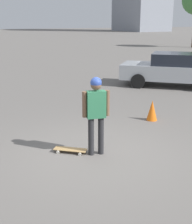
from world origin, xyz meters
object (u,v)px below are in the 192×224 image
(person, at_px, (96,108))
(skateboard, at_px, (70,150))
(car_parked_near, at_px, (173,69))
(traffic_cone, at_px, (152,110))

(person, bearing_deg, skateboard, 157.85)
(person, bearing_deg, car_parked_near, 51.34)
(car_parked_near, bearing_deg, traffic_cone, 86.72)
(person, relative_size, skateboard, 2.41)
(car_parked_near, bearing_deg, skateboard, 77.81)
(person, height_order, car_parked_near, person)
(person, xyz_separation_m, skateboard, (-0.35, -0.48, -1.03))
(skateboard, relative_size, traffic_cone, 1.20)
(person, relative_size, traffic_cone, 2.89)
(skateboard, height_order, traffic_cone, traffic_cone)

